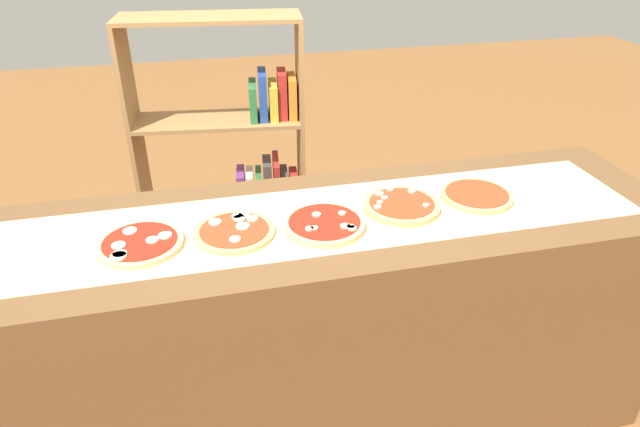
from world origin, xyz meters
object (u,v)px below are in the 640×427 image
(pizza_mushroom_3, at_px, (401,205))
(pizza_plain_4, at_px, (477,195))
(pizza_mozzarella_0, at_px, (140,244))
(pizza_mozzarella_1, at_px, (234,231))
(pizza_mushroom_2, at_px, (325,224))
(bookshelf, at_px, (245,175))

(pizza_mushroom_3, bearing_deg, pizza_plain_4, 2.20)
(pizza_mozzarella_0, distance_m, pizza_plain_4, 1.14)
(pizza_mozzarella_1, distance_m, pizza_mushroom_3, 0.57)
(pizza_mozzarella_0, height_order, pizza_plain_4, pizza_mozzarella_0)
(pizza_mozzarella_0, distance_m, pizza_mushroom_2, 0.57)
(pizza_mushroom_2, relative_size, bookshelf, 0.18)
(pizza_mozzarella_1, height_order, pizza_mushroom_2, pizza_mushroom_2)
(pizza_mushroom_3, distance_m, bookshelf, 1.13)
(pizza_mozzarella_0, xyz_separation_m, pizza_mozzarella_1, (0.29, 0.01, -0.00))
(pizza_mozzarella_0, distance_m, bookshelf, 1.16)
(pizza_mozzarella_0, bearing_deg, pizza_mozzarella_1, 1.58)
(pizza_mushroom_2, distance_m, pizza_plain_4, 0.58)
(bookshelf, bearing_deg, pizza_mushroom_3, -66.31)
(pizza_mushroom_3, bearing_deg, pizza_mozzarella_0, -177.22)
(pizza_mushroom_3, bearing_deg, bookshelf, 113.69)
(pizza_mozzarella_1, relative_size, pizza_mushroom_2, 0.97)
(pizza_mushroom_3, xyz_separation_m, bookshelf, (-0.44, 1.00, -0.30))
(bookshelf, bearing_deg, pizza_mozzarella_1, -97.36)
(pizza_mozzarella_1, bearing_deg, pizza_plain_4, 2.99)
(pizza_mozzarella_0, height_order, pizza_mushroom_3, pizza_mushroom_3)
(pizza_plain_4, bearing_deg, pizza_mushroom_3, -177.80)
(pizza_plain_4, distance_m, bookshelf, 1.26)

